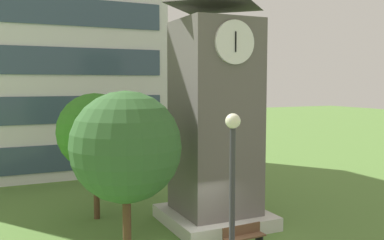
{
  "coord_description": "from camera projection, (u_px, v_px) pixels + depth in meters",
  "views": [
    {
      "loc": [
        -7.77,
        -14.1,
        6.58
      ],
      "look_at": [
        0.69,
        4.15,
        4.82
      ],
      "focal_mm": 39.88,
      "sensor_mm": 36.0,
      "label": 1
    }
  ],
  "objects": [
    {
      "name": "office_building",
      "position": [
        37.0,
        22.0,
        32.56
      ],
      "size": [
        16.74,
        12.04,
        22.4
      ],
      "color": "silver",
      "rests_on": "ground"
    },
    {
      "name": "clock_tower",
      "position": [
        215.0,
        116.0,
        19.56
      ],
      "size": [
        4.52,
        4.52,
        11.2
      ],
      "color": "#605B56",
      "rests_on": "ground"
    },
    {
      "name": "park_bench",
      "position": [
        244.0,
        236.0,
        17.01
      ],
      "size": [
        1.82,
        0.58,
        0.88
      ],
      "color": "brown",
      "rests_on": "ground"
    },
    {
      "name": "street_lamp",
      "position": [
        232.0,
        207.0,
        10.13
      ],
      "size": [
        0.36,
        0.36,
        5.87
      ],
      "color": "#333338",
      "rests_on": "ground"
    },
    {
      "name": "tree_by_building",
      "position": [
        126.0,
        147.0,
        16.14
      ],
      "size": [
        4.26,
        4.26,
        6.29
      ],
      "color": "#513823",
      "rests_on": "ground"
    },
    {
      "name": "tree_streetside",
      "position": [
        95.0,
        132.0,
        20.33
      ],
      "size": [
        3.67,
        3.67,
        6.1
      ],
      "color": "#513823",
      "rests_on": "ground"
    }
  ]
}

